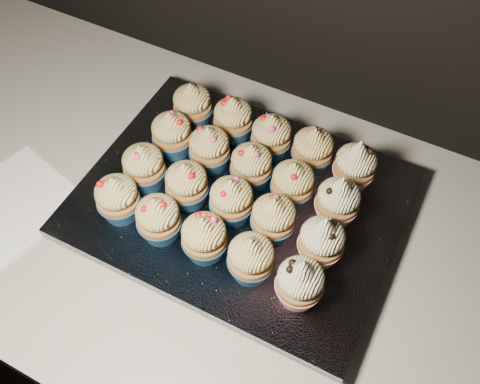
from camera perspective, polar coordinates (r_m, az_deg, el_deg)
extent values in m
cube|color=black|center=(1.29, -8.96, -11.02)|extent=(2.40, 0.60, 0.86)
cube|color=beige|center=(0.91, -12.56, 0.99)|extent=(2.44, 0.64, 0.04)
cube|color=white|center=(0.91, -22.93, -1.10)|extent=(0.20, 0.20, 0.00)
cube|color=black|center=(0.82, 0.00, -1.59)|extent=(0.43, 0.33, 0.02)
cube|color=silver|center=(0.81, 0.00, -0.91)|extent=(0.47, 0.37, 0.01)
cone|color=#1B4F80|center=(0.79, -12.62, -1.58)|extent=(0.06, 0.06, 0.03)
ellipsoid|color=#DBC06F|center=(0.76, -13.12, 0.02)|extent=(0.06, 0.06, 0.04)
cone|color=#DBC06F|center=(0.74, -13.45, 1.05)|extent=(0.03, 0.03, 0.02)
cone|color=#1B4F80|center=(0.76, -8.50, -3.74)|extent=(0.06, 0.06, 0.03)
ellipsoid|color=#DBC06F|center=(0.73, -8.85, -2.16)|extent=(0.06, 0.06, 0.04)
cone|color=#DBC06F|center=(0.71, -9.08, -1.14)|extent=(0.03, 0.03, 0.02)
cone|color=#1B4F80|center=(0.74, -3.75, -5.74)|extent=(0.06, 0.06, 0.03)
ellipsoid|color=#DBC06F|center=(0.71, -3.91, -4.21)|extent=(0.06, 0.06, 0.04)
cone|color=#DBC06F|center=(0.69, -4.02, -3.22)|extent=(0.03, 0.03, 0.02)
cone|color=#1B4F80|center=(0.72, 1.13, -7.92)|extent=(0.06, 0.06, 0.03)
ellipsoid|color=#DBC06F|center=(0.69, 1.18, -6.45)|extent=(0.06, 0.06, 0.04)
cone|color=#DBC06F|center=(0.67, 1.21, -5.50)|extent=(0.03, 0.03, 0.02)
cone|color=red|center=(0.71, 6.22, -10.40)|extent=(0.06, 0.06, 0.03)
ellipsoid|color=#F4E7AB|center=(0.68, 6.51, -9.02)|extent=(0.06, 0.06, 0.04)
cone|color=#F4E7AB|center=(0.65, 6.74, -7.92)|extent=(0.03, 0.03, 0.03)
cone|color=#1B4F80|center=(0.82, -9.98, 1.72)|extent=(0.06, 0.06, 0.03)
ellipsoid|color=#DBC06F|center=(0.79, -10.37, 3.39)|extent=(0.06, 0.06, 0.04)
cone|color=#DBC06F|center=(0.77, -10.62, 4.47)|extent=(0.03, 0.03, 0.02)
cone|color=#1B4F80|center=(0.79, -5.57, -0.16)|extent=(0.06, 0.06, 0.03)
ellipsoid|color=#DBC06F|center=(0.76, -5.80, 1.50)|extent=(0.06, 0.06, 0.04)
cone|color=#DBC06F|center=(0.74, -5.94, 2.57)|extent=(0.03, 0.03, 0.02)
cone|color=#1B4F80|center=(0.77, -0.91, -1.84)|extent=(0.06, 0.06, 0.03)
ellipsoid|color=#DBC06F|center=(0.74, -0.95, -0.20)|extent=(0.06, 0.06, 0.04)
cone|color=#DBC06F|center=(0.72, -0.98, 0.85)|extent=(0.03, 0.03, 0.02)
cone|color=#1B4F80|center=(0.76, 3.48, -3.76)|extent=(0.06, 0.06, 0.03)
ellipsoid|color=#DBC06F|center=(0.72, 3.62, -2.18)|extent=(0.06, 0.06, 0.04)
cone|color=#DBC06F|center=(0.71, 3.72, -1.15)|extent=(0.03, 0.03, 0.02)
cone|color=red|center=(0.74, 8.45, -6.15)|extent=(0.06, 0.06, 0.03)
ellipsoid|color=#F4E7AB|center=(0.71, 8.81, -4.64)|extent=(0.06, 0.06, 0.04)
cone|color=#F4E7AB|center=(0.69, 9.10, -3.44)|extent=(0.03, 0.03, 0.03)
cone|color=#1B4F80|center=(0.85, -7.11, 5.14)|extent=(0.06, 0.06, 0.03)
ellipsoid|color=#DBC06F|center=(0.83, -7.38, 6.86)|extent=(0.06, 0.06, 0.04)
cone|color=#DBC06F|center=(0.81, -7.55, 7.96)|extent=(0.03, 0.03, 0.02)
cone|color=#1B4F80|center=(0.83, -3.22, 3.63)|extent=(0.06, 0.06, 0.03)
ellipsoid|color=#DBC06F|center=(0.80, -3.35, 5.35)|extent=(0.06, 0.06, 0.04)
cone|color=#DBC06F|center=(0.78, -3.43, 6.45)|extent=(0.03, 0.03, 0.02)
cone|color=#1B4F80|center=(0.81, 1.17, 1.82)|extent=(0.06, 0.06, 0.03)
ellipsoid|color=#DBC06F|center=(0.78, 1.22, 3.52)|extent=(0.06, 0.06, 0.04)
cone|color=#DBC06F|center=(0.76, 1.25, 4.61)|extent=(0.03, 0.03, 0.02)
cone|color=#1B4F80|center=(0.79, 5.48, -0.07)|extent=(0.06, 0.06, 0.03)
ellipsoid|color=#DBC06F|center=(0.76, 5.70, 1.59)|extent=(0.06, 0.06, 0.04)
cone|color=#DBC06F|center=(0.74, 5.85, 2.66)|extent=(0.03, 0.03, 0.02)
cone|color=red|center=(0.78, 10.11, -1.96)|extent=(0.06, 0.06, 0.03)
ellipsoid|color=#F4E7AB|center=(0.75, 10.52, -0.35)|extent=(0.06, 0.06, 0.04)
cone|color=#F4E7AB|center=(0.73, 10.85, 0.92)|extent=(0.03, 0.03, 0.03)
cone|color=#1B4F80|center=(0.89, -4.99, 8.15)|extent=(0.06, 0.06, 0.03)
ellipsoid|color=#DBC06F|center=(0.87, -5.17, 9.89)|extent=(0.06, 0.06, 0.04)
cone|color=#DBC06F|center=(0.85, -5.29, 11.00)|extent=(0.03, 0.03, 0.02)
cone|color=#1B4F80|center=(0.87, -0.75, 6.74)|extent=(0.06, 0.06, 0.03)
ellipsoid|color=#DBC06F|center=(0.84, -0.77, 8.49)|extent=(0.06, 0.06, 0.04)
cone|color=#DBC06F|center=(0.82, -0.79, 9.60)|extent=(0.03, 0.03, 0.02)
cone|color=#1B4F80|center=(0.85, 3.27, 4.91)|extent=(0.06, 0.06, 0.03)
ellipsoid|color=#DBC06F|center=(0.82, 3.39, 6.64)|extent=(0.06, 0.06, 0.04)
cone|color=#DBC06F|center=(0.80, 3.47, 7.75)|extent=(0.03, 0.03, 0.02)
cone|color=#1B4F80|center=(0.83, 7.57, 3.49)|extent=(0.06, 0.06, 0.03)
ellipsoid|color=#DBC06F|center=(0.81, 7.86, 5.19)|extent=(0.06, 0.06, 0.04)
cone|color=#DBC06F|center=(0.79, 8.04, 6.29)|extent=(0.03, 0.03, 0.02)
cone|color=red|center=(0.82, 11.86, 1.70)|extent=(0.06, 0.06, 0.03)
ellipsoid|color=#F4E7AB|center=(0.80, 12.32, 3.36)|extent=(0.06, 0.06, 0.04)
cone|color=#F4E7AB|center=(0.77, 12.68, 4.66)|extent=(0.03, 0.03, 0.03)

